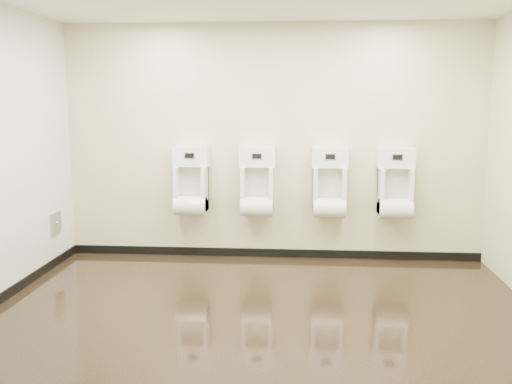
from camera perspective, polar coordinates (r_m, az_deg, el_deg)
ground at (r=5.40m, az=0.69°, el=-11.49°), size 5.00×3.50×0.00m
back_wall at (r=6.82m, az=1.68°, el=4.93°), size 5.00×0.02×2.80m
front_wall at (r=3.35m, az=-1.24°, el=0.44°), size 5.00×0.02×2.80m
skirting_back at (r=7.04m, az=1.62°, el=-6.10°), size 5.00×0.02×0.10m
skirting_left at (r=6.07m, az=-23.81°, el=-9.44°), size 0.02×3.50×0.10m
access_panel at (r=6.99m, az=-19.39°, el=-2.95°), size 0.04×0.25×0.25m
urinal_0 at (r=6.85m, az=-6.52°, el=0.62°), size 0.43×0.33×0.81m
urinal_1 at (r=6.74m, az=0.12°, el=0.55°), size 0.43×0.33×0.81m
urinal_2 at (r=6.74m, az=7.36°, el=0.46°), size 0.43×0.33×0.81m
urinal_3 at (r=6.82m, az=13.77°, el=0.38°), size 0.43×0.33×0.81m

